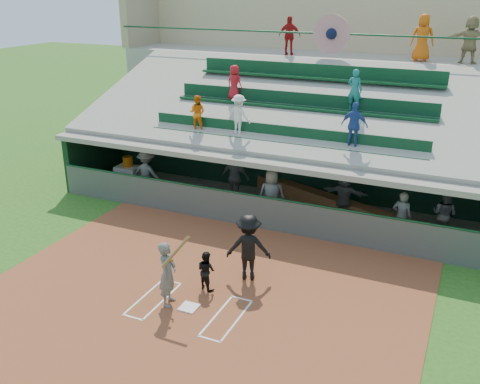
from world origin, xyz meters
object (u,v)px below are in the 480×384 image
at_px(white_table, 128,176).
at_px(batter_at_plate, 168,273).
at_px(catcher, 206,270).
at_px(water_cooler, 128,161).
at_px(home_plate, 189,307).

bearing_deg(white_table, batter_at_plate, -50.99).
distance_m(batter_at_plate, catcher, 1.18).
relative_size(catcher, white_table, 1.18).
xyz_separation_m(catcher, water_cooler, (-6.32, 5.57, 0.47)).
bearing_deg(batter_at_plate, white_table, 131.58).
relative_size(home_plate, white_table, 0.48).
distance_m(home_plate, white_table, 9.12).
bearing_deg(water_cooler, home_plate, -45.95).
distance_m(catcher, white_table, 8.41).
distance_m(white_table, water_cooler, 0.59).
relative_size(batter_at_plate, water_cooler, 5.05).
relative_size(home_plate, catcher, 0.41).
bearing_deg(batter_at_plate, home_plate, 2.74).
bearing_deg(white_table, home_plate, -48.33).
xyz_separation_m(home_plate, catcher, (-0.03, 0.99, 0.51)).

